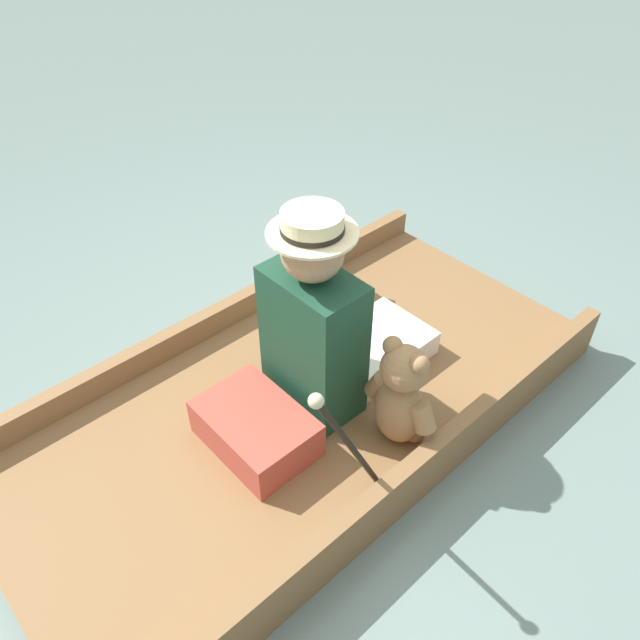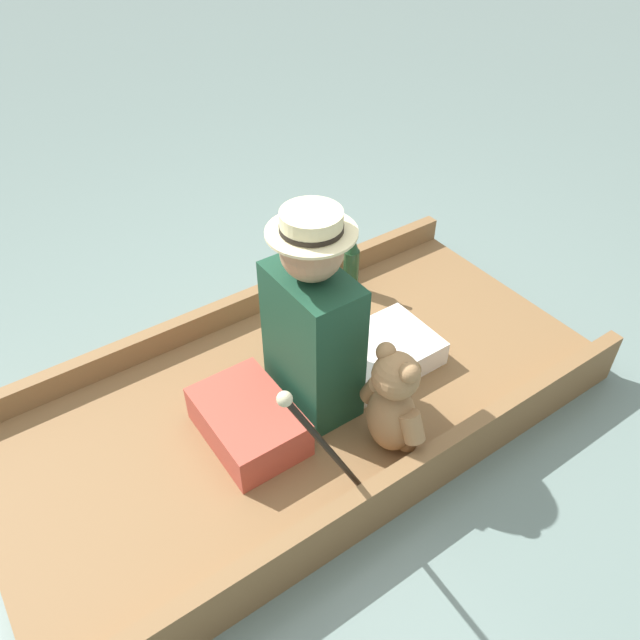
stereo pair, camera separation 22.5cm
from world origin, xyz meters
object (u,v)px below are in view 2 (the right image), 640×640
(teddy_bear, at_px, (394,404))
(champagne_bottle, at_px, (351,263))
(wine_glass, at_px, (348,297))
(walking_cane, at_px, (320,440))
(seated_person, at_px, (329,329))

(teddy_bear, relative_size, champagne_bottle, 1.36)
(wine_glass, xyz_separation_m, walking_cane, (0.79, -0.70, 0.29))
(champagne_bottle, bearing_deg, wine_glass, -41.25)
(seated_person, distance_m, champagne_bottle, 0.69)
(teddy_bear, distance_m, champagne_bottle, 0.94)
(wine_glass, distance_m, champagne_bottle, 0.20)
(teddy_bear, distance_m, walking_cane, 0.44)
(wine_glass, bearing_deg, teddy_bear, -24.86)
(walking_cane, xyz_separation_m, champagne_bottle, (-0.93, 0.83, -0.24))
(walking_cane, height_order, champagne_bottle, walking_cane)
(wine_glass, xyz_separation_m, champagne_bottle, (-0.14, 0.13, 0.05))
(wine_glass, bearing_deg, seated_person, -46.21)
(walking_cane, bearing_deg, seated_person, 141.98)
(seated_person, relative_size, champagne_bottle, 2.51)
(teddy_bear, bearing_deg, seated_person, -175.21)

